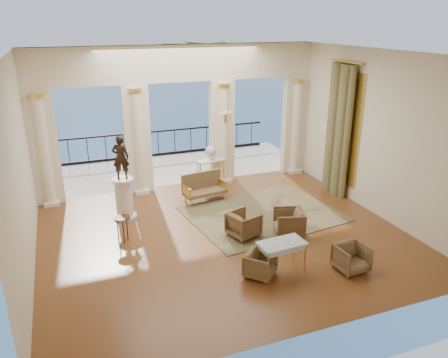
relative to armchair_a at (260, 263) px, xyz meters
name	(u,v)px	position (x,y,z in m)	size (l,w,h in m)	color
floor	(224,235)	(-0.07, 2.03, -0.31)	(9.00, 9.00, 0.00)	#45230C
room_walls	(243,137)	(-0.07, 0.91, 2.57)	(9.00, 9.00, 9.00)	#F0E6C9
arcade	(180,108)	(-0.07, 5.85, 2.27)	(9.00, 0.56, 4.50)	#F1E3C0
terrace	(169,169)	(-0.07, 7.83, -0.36)	(10.00, 3.60, 0.10)	#A49988
balustrade	(158,146)	(-0.07, 9.43, 0.10)	(9.00, 0.06, 1.03)	black
palm_tree	(211,51)	(1.93, 8.63, 3.78)	(2.00, 2.00, 4.50)	#4C3823
sea	(82,97)	(-0.07, 62.03, -6.31)	(160.00, 160.00, 0.00)	#27577C
curtain	(338,131)	(4.22, 3.53, 1.71)	(0.33, 1.40, 4.09)	brown
window_frame	(343,128)	(4.40, 3.53, 1.79)	(0.04, 1.60, 3.40)	#E5B94B
wall_sconce	(226,118)	(1.33, 5.53, 1.92)	(0.30, 0.11, 0.33)	#E5B94B
rug	(263,214)	(1.43, 2.83, -0.30)	(4.06, 3.16, 0.02)	#2A3116
armchair_a	(260,263)	(0.00, 0.00, 0.00)	(0.60, 0.56, 0.62)	#41321A
armchair_b	(351,257)	(1.97, -0.50, 0.02)	(0.65, 0.61, 0.67)	#41321A
armchair_c	(289,221)	(1.51, 1.49, 0.06)	(0.72, 0.67, 0.74)	#41321A
armchair_d	(244,223)	(0.40, 1.83, 0.05)	(0.70, 0.65, 0.72)	#41321A
settee	(204,187)	(0.19, 4.42, 0.12)	(1.37, 0.74, 0.86)	#41321A
game_table	(282,246)	(0.51, 0.03, 0.32)	(1.05, 0.62, 0.70)	#93A6B6
pedestal	(124,199)	(-2.25, 4.00, 0.25)	(0.63, 0.63, 1.16)	silver
statue	(121,157)	(-2.25, 4.00, 1.45)	(0.44, 0.29, 1.20)	black
console_table	(211,164)	(0.83, 5.58, 0.40)	(0.96, 0.52, 0.86)	silver
urn	(211,152)	(0.83, 5.58, 0.82)	(0.36, 0.36, 0.47)	white
side_table	(122,221)	(-2.52, 2.59, 0.27)	(0.42, 0.42, 0.68)	black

